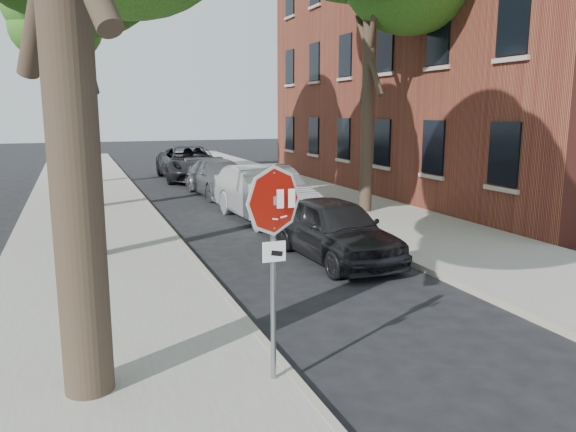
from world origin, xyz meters
The scene contains 12 objects.
ground centered at (0.00, 0.00, 0.00)m, with size 120.00×120.00×0.00m, color black.
sidewalk_left centered at (-2.50, 12.00, 0.06)m, with size 4.00×55.00×0.12m, color gray.
sidewalk_right centered at (6.00, 12.00, 0.06)m, with size 4.00×55.00×0.12m, color gray.
curb_left centered at (-0.45, 12.00, 0.07)m, with size 0.12×55.00×0.13m, color #9E9384.
curb_right centered at (3.95, 12.00, 0.07)m, with size 0.12×55.00×0.13m, color #9E9384.
apartment_building centered at (14.00, 14.00, 7.65)m, with size 12.20×20.20×15.30m.
stop_sign centered at (-0.70, -0.03, 1.95)m, with size 0.76×0.34×2.61m.
tree_far centered at (-2.72, 21.11, 7.21)m, with size 5.29×4.91×9.33m.
car_a centered at (2.60, 5.19, 0.71)m, with size 1.68×4.17×1.42m, color black.
car_b centered at (2.60, 10.13, 0.84)m, with size 1.78×5.10×1.68m, color #B4B7BD.
car_c centered at (2.60, 15.83, 0.70)m, with size 1.97×4.85×1.41m, color #58575D.
car_d centered at (2.52, 21.53, 0.83)m, with size 2.74×5.94×1.65m, color black.
Camera 1 is at (-2.80, -6.01, 3.32)m, focal length 35.00 mm.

